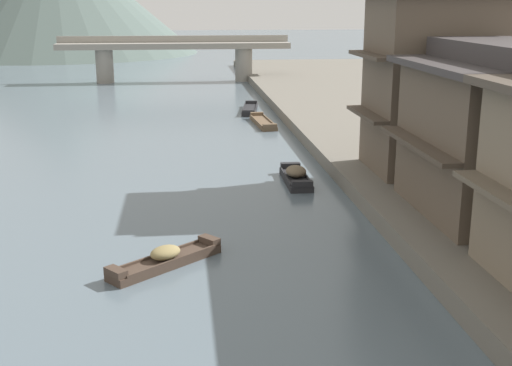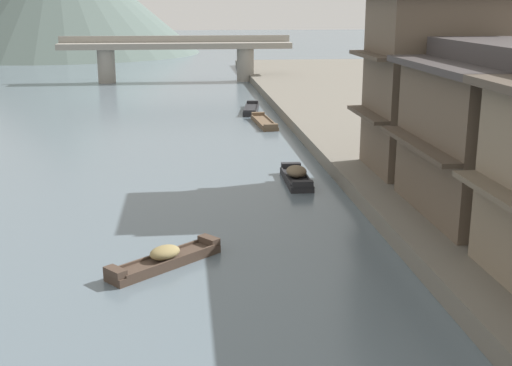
{
  "view_description": "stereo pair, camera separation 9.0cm",
  "coord_description": "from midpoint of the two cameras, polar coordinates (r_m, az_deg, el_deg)",
  "views": [
    {
      "loc": [
        0.55,
        -4.16,
        8.15
      ],
      "look_at": [
        3.28,
        20.09,
        1.5
      ],
      "focal_mm": 46.73,
      "sensor_mm": 36.0,
      "label": 1
    },
    {
      "loc": [
        0.64,
        -4.17,
        8.15
      ],
      "look_at": [
        3.28,
        20.09,
        1.5
      ],
      "focal_mm": 46.73,
      "sensor_mm": 36.0,
      "label": 2
    }
  ],
  "objects": [
    {
      "name": "stone_bridge",
      "position": [
        71.28,
        -6.81,
        11.05
      ],
      "size": [
        24.13,
        2.4,
        4.72
      ],
      "color": "gray",
      "rests_on": "ground"
    },
    {
      "name": "boat_moored_far",
      "position": [
        45.87,
        0.76,
        5.21
      ],
      "size": [
        1.34,
        5.25,
        0.47
      ],
      "color": "brown",
      "rests_on": "ground"
    },
    {
      "name": "boat_moored_nearest",
      "position": [
        21.52,
        -7.66,
        -6.48
      ],
      "size": [
        3.66,
        3.29,
        0.68
      ],
      "color": "#423328",
      "rests_on": "ground"
    },
    {
      "name": "boat_midriver_drifting",
      "position": [
        31.06,
        3.56,
        0.58
      ],
      "size": [
        1.09,
        3.8,
        0.8
      ],
      "color": "#232326",
      "rests_on": "ground"
    },
    {
      "name": "riverbank_right",
      "position": [
        38.53,
        18.51,
        2.77
      ],
      "size": [
        18.0,
        110.0,
        0.7
      ],
      "primitive_type": "cube",
      "color": "#6B665B",
      "rests_on": "ground"
    },
    {
      "name": "house_waterfront_narrow",
      "position": [
        25.37,
        20.62,
        4.14
      ],
      "size": [
        6.9,
        7.4,
        6.14
      ],
      "color": "brown",
      "rests_on": "riverbank_right"
    },
    {
      "name": "boat_moored_third",
      "position": [
        51.5,
        -0.36,
        6.32
      ],
      "size": [
        1.77,
        5.22,
        0.49
      ],
      "color": "#232326",
      "rests_on": "ground"
    },
    {
      "name": "house_waterfront_far",
      "position": [
        31.0,
        15.32,
        8.9
      ],
      "size": [
        6.68,
        5.5,
        8.74
      ],
      "color": "brown",
      "rests_on": "riverbank_right"
    }
  ]
}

